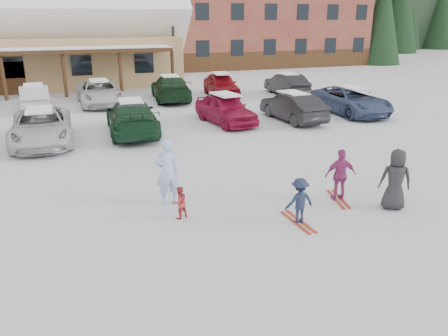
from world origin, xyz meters
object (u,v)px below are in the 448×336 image
object	(u,v)px
child_magenta	(341,175)
parked_car_3	(132,117)
lamp_post	(173,38)
parked_car_9	(35,97)
parked_car_12	(221,85)
parked_car_5	(293,107)
parked_car_11	(170,88)
adult_skier	(167,172)
parked_car_2	(41,127)
bystander_dark	(395,180)
toddler_red	(180,203)
parked_car_13	(287,84)
parked_car_6	(351,100)
parked_car_4	(225,109)
child_navy	(299,201)
parked_car_10	(100,93)

from	to	relation	value
child_magenta	parked_car_3	xyz separation A→B (m)	(-4.41, 9.63, -0.01)
lamp_post	parked_car_9	size ratio (longest dim) A/B	1.45
lamp_post	parked_car_12	bearing A→B (deg)	-77.34
parked_car_12	lamp_post	bearing A→B (deg)	108.34
parked_car_5	parked_car_11	xyz separation A→B (m)	(-4.46, 7.78, 0.05)
adult_skier	parked_car_2	distance (m)	8.64
parked_car_3	parked_car_5	xyz separation A→B (m)	(8.04, -0.09, -0.04)
parked_car_11	bystander_dark	bearing A→B (deg)	101.91
toddler_red	parked_car_3	size ratio (longest dim) A/B	0.17
lamp_post	parked_car_12	distance (m)	7.42
lamp_post	parked_car_13	world-z (taller)	lamp_post
parked_car_2	parked_car_6	world-z (taller)	parked_car_6
adult_skier	parked_car_5	bearing A→B (deg)	-144.39
parked_car_5	bystander_dark	bearing A→B (deg)	72.64
lamp_post	bystander_dark	distance (m)	25.56
parked_car_2	parked_car_5	size ratio (longest dim) A/B	1.19
adult_skier	parked_car_2	world-z (taller)	adult_skier
parked_car_6	parked_car_5	bearing A→B (deg)	-173.17
bystander_dark	parked_car_2	distance (m)	13.81
parked_car_4	parked_car_6	xyz separation A→B (m)	(7.19, -0.12, -0.00)
child_magenta	adult_skier	bearing A→B (deg)	-2.40
parked_car_6	parked_car_11	bearing A→B (deg)	138.33
parked_car_5	adult_skier	bearing A→B (deg)	40.99
child_navy	parked_car_4	world-z (taller)	parked_car_4
parked_car_4	parked_car_5	size ratio (longest dim) A/B	0.99
child_magenta	parked_car_12	world-z (taller)	parked_car_12
bystander_dark	parked_car_5	bearing A→B (deg)	-73.59
child_navy	parked_car_4	xyz separation A→B (m)	(2.05, 11.05, 0.12)
adult_skier	parked_car_10	size ratio (longest dim) A/B	0.36
parked_car_6	parked_car_4	bearing A→B (deg)	178.91
adult_skier	child_magenta	bearing A→B (deg)	154.61
parked_car_3	toddler_red	bearing A→B (deg)	91.77
parked_car_6	parked_car_12	bearing A→B (deg)	121.66
toddler_red	parked_car_9	world-z (taller)	parked_car_9
parked_car_3	parked_car_11	distance (m)	8.48
bystander_dark	parked_car_11	distance (m)	18.44
lamp_post	parked_car_4	world-z (taller)	lamp_post
child_navy	child_magenta	size ratio (longest dim) A/B	0.80
parked_car_4	parked_car_13	distance (m)	9.36
parked_car_3	parked_car_13	world-z (taller)	parked_car_3
child_navy	parked_car_13	world-z (taller)	parked_car_13
parked_car_5	toddler_red	bearing A→B (deg)	44.59
parked_car_11	parked_car_13	world-z (taller)	parked_car_11
adult_skier	parked_car_12	bearing A→B (deg)	-123.17
child_navy	parked_car_9	world-z (taller)	parked_car_9
bystander_dark	parked_car_10	size ratio (longest dim) A/B	0.32
child_navy	bystander_dark	xyz separation A→B (m)	(2.85, -0.10, 0.24)
child_magenta	parked_car_11	xyz separation A→B (m)	(-0.84, 17.32, 0.01)
parked_car_2	parked_car_4	bearing A→B (deg)	5.72
bystander_dark	parked_car_13	bearing A→B (deg)	-78.40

